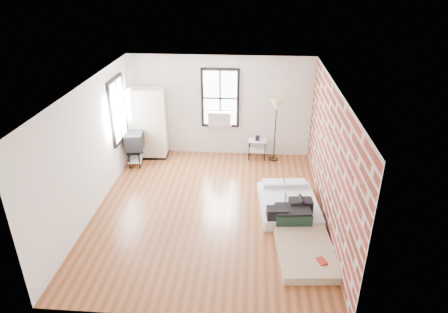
# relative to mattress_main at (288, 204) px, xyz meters

# --- Properties ---
(ground) EXTENTS (6.00, 6.00, 0.00)m
(ground) POSITION_rel_mattress_main_xyz_m (-1.75, -0.16, -0.15)
(ground) COLOR brown
(ground) RESTS_ON ground
(room_shell) EXTENTS (5.02, 6.02, 2.80)m
(room_shell) POSITION_rel_mattress_main_xyz_m (-1.52, 0.20, 1.59)
(room_shell) COLOR silver
(room_shell) RESTS_ON ground
(mattress_main) EXTENTS (1.38, 1.78, 0.54)m
(mattress_main) POSITION_rel_mattress_main_xyz_m (0.00, 0.00, 0.00)
(mattress_main) COLOR white
(mattress_main) RESTS_ON ground
(mattress_bare) EXTENTS (1.21, 2.07, 0.43)m
(mattress_bare) POSITION_rel_mattress_main_xyz_m (0.16, -1.16, -0.02)
(mattress_bare) COLOR #C9BA91
(mattress_bare) RESTS_ON ground
(wardrobe) EXTENTS (1.02, 0.61, 1.98)m
(wardrobe) POSITION_rel_mattress_main_xyz_m (-3.72, 2.49, 0.84)
(wardrobe) COLOR black
(wardrobe) RESTS_ON ground
(side_table) EXTENTS (0.51, 0.42, 0.65)m
(side_table) POSITION_rel_mattress_main_xyz_m (-0.70, 2.56, 0.29)
(side_table) COLOR black
(side_table) RESTS_ON ground
(floor_lamp) EXTENTS (0.38, 0.38, 1.79)m
(floor_lamp) POSITION_rel_mattress_main_xyz_m (-0.23, 2.49, 1.39)
(floor_lamp) COLOR black
(floor_lamp) RESTS_ON ground
(tv_stand) EXTENTS (0.50, 0.68, 0.91)m
(tv_stand) POSITION_rel_mattress_main_xyz_m (-3.96, 1.92, 0.50)
(tv_stand) COLOR black
(tv_stand) RESTS_ON ground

